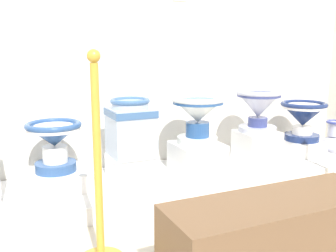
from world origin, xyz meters
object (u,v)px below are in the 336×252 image
antique_toilet_squat_floral (131,126)px  decorative_vase_companion (334,144)px  stanchion_post_near_left (99,197)px  plinth_block_rightmost (57,179)px  plinth_block_squat_floral (131,167)px  plinth_block_pale_glazed (197,157)px  plinth_block_leftmost (256,147)px  plinth_block_tall_cobalt (301,147)px  antique_toilet_pale_glazed (198,113)px  antique_toilet_tall_cobalt (303,116)px  museum_bench (276,240)px  antique_toilet_leftmost (258,105)px  antique_toilet_rightmost (54,139)px

antique_toilet_squat_floral → decorative_vase_companion: size_ratio=1.09×
stanchion_post_near_left → plinth_block_rightmost: bearing=95.3°
plinth_block_squat_floral → stanchion_post_near_left: size_ratio=0.31×
plinth_block_pale_glazed → plinth_block_leftmost: (0.56, -0.01, 0.02)m
plinth_block_tall_cobalt → antique_toilet_pale_glazed: bearing=-177.0°
plinth_block_leftmost → stanchion_post_near_left: stanchion_post_near_left is taller
antique_toilet_tall_cobalt → museum_bench: antique_toilet_tall_cobalt is taller
antique_toilet_squat_floral → decorative_vase_companion: antique_toilet_squat_floral is taller
plinth_block_squat_floral → museum_bench: museum_bench is taller
antique_toilet_pale_glazed → plinth_block_rightmost: bearing=175.9°
antique_toilet_pale_glazed → stanchion_post_near_left: (-0.99, -0.79, -0.23)m
plinth_block_rightmost → decorative_vase_companion: decorative_vase_companion is taller
plinth_block_rightmost → antique_toilet_tall_cobalt: size_ratio=0.97×
decorative_vase_companion → museum_bench: museum_bench is taller
decorative_vase_companion → museum_bench: (-1.82, -1.34, 0.03)m
plinth_block_squat_floral → antique_toilet_squat_floral: (0.00, -0.00, 0.31)m
antique_toilet_squat_floral → plinth_block_pale_glazed: (0.52, -0.07, -0.28)m
plinth_block_tall_cobalt → decorative_vase_companion: size_ratio=0.91×
antique_toilet_leftmost → stanchion_post_near_left: stanchion_post_near_left is taller
decorative_vase_companion → antique_toilet_squat_floral: bearing=-180.0°
plinth_block_pale_glazed → antique_toilet_pale_glazed: bearing=45.0°
plinth_block_leftmost → stanchion_post_near_left: 1.74m
antique_toilet_rightmost → antique_toilet_pale_glazed: (1.07, -0.08, 0.12)m
antique_toilet_leftmost → antique_toilet_tall_cobalt: bearing=7.0°
plinth_block_pale_glazed → antique_toilet_pale_glazed: size_ratio=0.89×
plinth_block_rightmost → antique_toilet_tall_cobalt: 2.20m
antique_toilet_rightmost → antique_toilet_pale_glazed: 1.08m
plinth_block_squat_floral → antique_toilet_tall_cobalt: bearing=-0.3°
antique_toilet_squat_floral → antique_toilet_leftmost: antique_toilet_leftmost is taller
antique_toilet_pale_glazed → decorative_vase_companion: size_ratio=1.04×
plinth_block_leftmost → plinth_block_squat_floral: bearing=175.9°
plinth_block_tall_cobalt → antique_toilet_tall_cobalt: size_ratio=0.87×
antique_toilet_pale_glazed → museum_bench: antique_toilet_pale_glazed is taller
plinth_block_pale_glazed → antique_toilet_leftmost: bearing=-1.1°
decorative_vase_companion → plinth_block_rightmost: bearing=179.8°
stanchion_post_near_left → museum_bench: size_ratio=1.00×
antique_toilet_rightmost → plinth_block_squat_floral: size_ratio=1.15×
antique_toilet_squat_floral → plinth_block_tall_cobalt: 1.67m
antique_toilet_tall_cobalt → stanchion_post_near_left: (-2.10, -0.85, -0.12)m
plinth_block_squat_floral → antique_toilet_squat_floral: bearing=-90.0°
antique_toilet_squat_floral → antique_toilet_pale_glazed: size_ratio=1.05×
plinth_block_rightmost → plinth_block_leftmost: (1.63, -0.09, 0.08)m
antique_toilet_rightmost → plinth_block_leftmost: bearing=-3.1°
plinth_block_rightmost → plinth_block_tall_cobalt: plinth_block_tall_cobalt is taller
plinth_block_squat_floral → antique_toilet_leftmost: (1.08, -0.08, 0.41)m
decorative_vase_companion → antique_toilet_pale_glazed: bearing=-177.5°
plinth_block_pale_glazed → stanchion_post_near_left: bearing=-141.2°
plinth_block_pale_glazed → antique_toilet_squat_floral: bearing=172.7°
antique_toilet_rightmost → plinth_block_leftmost: antique_toilet_rightmost is taller
antique_toilet_rightmost → antique_toilet_leftmost: size_ratio=1.00×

